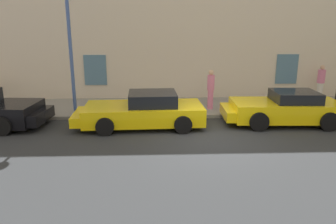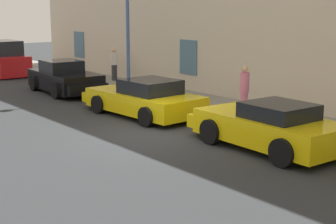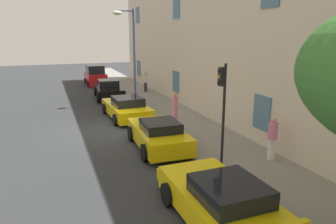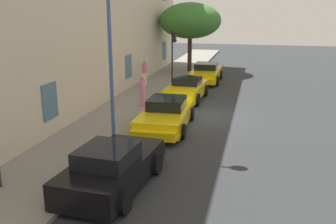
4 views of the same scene
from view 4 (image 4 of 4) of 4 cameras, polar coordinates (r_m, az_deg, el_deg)
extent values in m
plane|color=#2B2D30|center=(19.19, 5.30, -0.56)|extent=(80.00, 80.00, 0.00)
cube|color=gray|center=(20.10, -6.01, 0.36)|extent=(60.00, 3.37, 0.14)
cube|color=beige|center=(21.14, -17.33, 15.29)|extent=(36.52, 4.79, 10.92)
cube|color=slate|center=(16.14, -17.50, 1.56)|extent=(1.10, 0.06, 1.50)
cube|color=slate|center=(24.83, -6.01, 6.87)|extent=(1.10, 0.06, 1.50)
cube|color=slate|center=(34.09, -0.53, 9.29)|extent=(1.10, 0.06, 1.50)
cube|color=black|center=(11.61, -8.40, -8.80)|extent=(4.34, 2.18, 0.77)
cube|color=black|center=(11.10, -9.24, -6.47)|extent=(1.79, 1.63, 0.49)
cube|color=black|center=(13.20, -4.89, -6.07)|extent=(1.38, 1.82, 0.42)
cylinder|color=black|center=(13.16, -9.62, -6.85)|extent=(0.68, 0.29, 0.67)
cylinder|color=black|center=(12.46, -1.77, -7.94)|extent=(0.68, 0.29, 0.67)
cylinder|color=black|center=(11.12, -15.83, -11.60)|extent=(0.68, 0.29, 0.67)
cylinder|color=black|center=(10.28, -6.71, -13.43)|extent=(0.68, 0.29, 0.67)
cube|color=yellow|center=(17.12, -0.41, -0.73)|extent=(4.54, 2.19, 0.65)
cube|color=black|center=(17.29, -0.19, 1.38)|extent=(1.85, 1.68, 0.48)
cube|color=yellow|center=(15.32, -1.87, -3.04)|extent=(1.41, 1.90, 0.36)
cylinder|color=black|center=(15.71, 2.19, -2.94)|extent=(0.66, 0.27, 0.65)
cylinder|color=black|center=(16.12, -4.89, -2.50)|extent=(0.66, 0.27, 0.65)
cylinder|color=black|center=(18.33, 3.53, -0.25)|extent=(0.66, 0.27, 0.65)
cylinder|color=black|center=(18.68, -2.58, 0.07)|extent=(0.66, 0.27, 0.65)
cube|color=yellow|center=(22.39, 2.78, 3.25)|extent=(4.23, 2.04, 0.70)
cube|color=black|center=(22.58, 2.97, 4.78)|extent=(1.72, 1.56, 0.40)
cube|color=yellow|center=(20.68, 1.62, 1.98)|extent=(1.32, 1.77, 0.38)
cylinder|color=black|center=(21.02, 4.46, 1.87)|extent=(0.72, 0.27, 0.71)
cylinder|color=black|center=(21.45, -0.45, 2.20)|extent=(0.72, 0.27, 0.71)
cylinder|color=black|center=(23.49, 5.72, 3.30)|extent=(0.72, 0.27, 0.71)
cylinder|color=black|center=(23.88, 1.28, 3.57)|extent=(0.72, 0.27, 0.71)
cube|color=yellow|center=(28.16, 5.72, 5.71)|extent=(4.39, 2.01, 0.69)
cube|color=black|center=(28.39, 5.84, 6.95)|extent=(1.76, 1.60, 0.45)
cube|color=yellow|center=(26.30, 5.16, 4.83)|extent=(1.33, 1.83, 0.38)
cube|color=yellow|center=(30.04, 6.26, 7.40)|extent=(0.17, 1.68, 0.06)
cylinder|color=black|center=(26.76, 7.44, 4.72)|extent=(0.69, 0.25, 0.69)
cylinder|color=black|center=(27.02, 3.24, 4.93)|extent=(0.69, 0.25, 0.69)
cylinder|color=black|center=(29.42, 7.98, 5.68)|extent=(0.69, 0.25, 0.69)
cylinder|color=black|center=(29.65, 4.15, 5.86)|extent=(0.69, 0.25, 0.69)
cylinder|color=#38281E|center=(31.99, 3.31, 9.05)|extent=(0.35, 0.35, 3.14)
ellipsoid|color=#38722D|center=(31.80, 3.39, 13.69)|extent=(5.09, 5.09, 2.92)
cylinder|color=black|center=(25.21, 0.64, 8.05)|extent=(0.10, 0.10, 3.76)
cube|color=black|center=(25.03, 0.97, 11.28)|extent=(0.22, 0.20, 0.66)
sphere|color=black|center=(24.99, 1.22, 11.75)|extent=(0.12, 0.12, 0.12)
sphere|color=orange|center=(25.01, 1.22, 11.27)|extent=(0.12, 0.12, 0.12)
sphere|color=black|center=(25.03, 1.21, 10.79)|extent=(0.12, 0.12, 0.12)
cylinder|color=#3F5999|center=(14.19, -8.69, 7.35)|extent=(0.14, 0.14, 6.36)
cylinder|color=silver|center=(26.24, -3.57, 5.09)|extent=(0.36, 0.36, 0.84)
cylinder|color=pink|center=(26.12, -3.60, 6.71)|extent=(0.45, 0.45, 0.65)
sphere|color=tan|center=(26.05, -3.61, 7.68)|extent=(0.22, 0.22, 0.22)
cylinder|color=pink|center=(20.31, -3.84, 2.03)|extent=(0.35, 0.35, 0.86)
cylinder|color=pink|center=(20.15, -3.88, 4.12)|extent=(0.44, 0.44, 0.66)
sphere|color=tan|center=(20.07, -3.90, 5.38)|extent=(0.22, 0.22, 0.22)
camera|label=1|loc=(18.26, 39.24, 7.19)|focal=34.07mm
camera|label=2|loc=(30.74, 25.76, 11.12)|focal=53.96mm
camera|label=3|loc=(33.86, 14.33, 14.36)|focal=33.38mm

